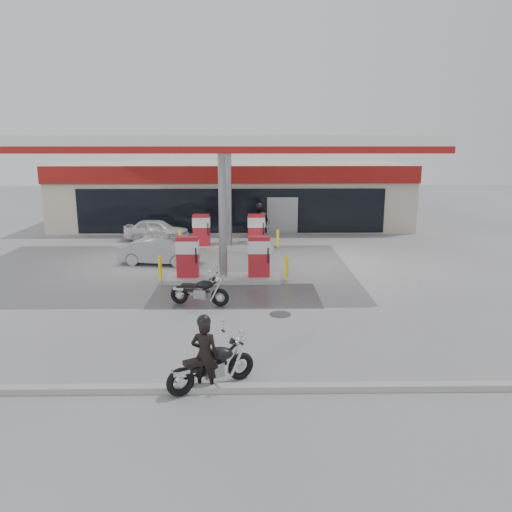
{
  "coord_description": "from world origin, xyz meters",
  "views": [
    {
      "loc": [
        0.98,
        -17.11,
        5.43
      ],
      "look_at": [
        1.27,
        1.13,
        1.2
      ],
      "focal_mm": 35.0,
      "sensor_mm": 36.0,
      "label": 1
    }
  ],
  "objects_px": {
    "attendant": "(263,227)",
    "parked_car_right": "(328,220)",
    "parked_motorcycle": "(200,292)",
    "main_motorcycle": "(213,366)",
    "hatchback_silver": "(159,251)",
    "pump_island_near": "(223,263)",
    "parked_car_left": "(161,219)",
    "biker_walking": "(259,223)",
    "sedan_white": "(157,230)",
    "pump_island_far": "(229,235)",
    "biker_main": "(205,355)"
  },
  "relations": [
    {
      "from": "pump_island_near",
      "to": "sedan_white",
      "type": "xyz_separation_m",
      "value": [
        -4.08,
        8.2,
        -0.11
      ]
    },
    {
      "from": "main_motorcycle",
      "to": "biker_walking",
      "type": "xyz_separation_m",
      "value": [
        1.42,
        16.97,
        0.48
      ]
    },
    {
      "from": "parked_motorcycle",
      "to": "parked_car_left",
      "type": "height_order",
      "value": "parked_car_left"
    },
    {
      "from": "main_motorcycle",
      "to": "parked_motorcycle",
      "type": "bearing_deg",
      "value": 67.38
    },
    {
      "from": "pump_island_near",
      "to": "sedan_white",
      "type": "relative_size",
      "value": 1.45
    },
    {
      "from": "pump_island_far",
      "to": "parked_motorcycle",
      "type": "height_order",
      "value": "pump_island_far"
    },
    {
      "from": "main_motorcycle",
      "to": "hatchback_silver",
      "type": "bearing_deg",
      "value": 74.81
    },
    {
      "from": "pump_island_near",
      "to": "parked_car_left",
      "type": "xyz_separation_m",
      "value": [
        -4.5,
        12.0,
        -0.08
      ]
    },
    {
      "from": "biker_main",
      "to": "attendant",
      "type": "relative_size",
      "value": 1.02
    },
    {
      "from": "pump_island_near",
      "to": "attendant",
      "type": "height_order",
      "value": "pump_island_near"
    },
    {
      "from": "sedan_white",
      "to": "attendant",
      "type": "height_order",
      "value": "attendant"
    },
    {
      "from": "main_motorcycle",
      "to": "parked_motorcycle",
      "type": "xyz_separation_m",
      "value": [
        -0.81,
        5.77,
        -0.02
      ]
    },
    {
      "from": "parked_motorcycle",
      "to": "hatchback_silver",
      "type": "xyz_separation_m",
      "value": [
        -2.39,
        5.8,
        0.11
      ]
    },
    {
      "from": "parked_motorcycle",
      "to": "parked_car_left",
      "type": "relative_size",
      "value": 0.47
    },
    {
      "from": "pump_island_far",
      "to": "biker_main",
      "type": "height_order",
      "value": "pump_island_far"
    },
    {
      "from": "attendant",
      "to": "biker_main",
      "type": "bearing_deg",
      "value": 165.02
    },
    {
      "from": "main_motorcycle",
      "to": "sedan_white",
      "type": "height_order",
      "value": "sedan_white"
    },
    {
      "from": "pump_island_near",
      "to": "sedan_white",
      "type": "height_order",
      "value": "pump_island_near"
    },
    {
      "from": "parked_motorcycle",
      "to": "sedan_white",
      "type": "height_order",
      "value": "sedan_white"
    },
    {
      "from": "parked_car_left",
      "to": "pump_island_near",
      "type": "bearing_deg",
      "value": -135.56
    },
    {
      "from": "sedan_white",
      "to": "main_motorcycle",
      "type": "bearing_deg",
      "value": -161.38
    },
    {
      "from": "attendant",
      "to": "biker_walking",
      "type": "relative_size",
      "value": 0.83
    },
    {
      "from": "main_motorcycle",
      "to": "parked_motorcycle",
      "type": "height_order",
      "value": "main_motorcycle"
    },
    {
      "from": "pump_island_far",
      "to": "main_motorcycle",
      "type": "bearing_deg",
      "value": -89.31
    },
    {
      "from": "attendant",
      "to": "parked_car_left",
      "type": "relative_size",
      "value": 0.38
    },
    {
      "from": "attendant",
      "to": "parked_car_right",
      "type": "height_order",
      "value": "attendant"
    },
    {
      "from": "sedan_white",
      "to": "attendant",
      "type": "xyz_separation_m",
      "value": [
        5.89,
        -0.37,
        0.21
      ]
    },
    {
      "from": "main_motorcycle",
      "to": "biker_walking",
      "type": "distance_m",
      "value": 17.04
    },
    {
      "from": "parked_motorcycle",
      "to": "biker_walking",
      "type": "height_order",
      "value": "biker_walking"
    },
    {
      "from": "sedan_white",
      "to": "attendant",
      "type": "relative_size",
      "value": 2.19
    },
    {
      "from": "biker_walking",
      "to": "attendant",
      "type": "bearing_deg",
      "value": -56.49
    },
    {
      "from": "main_motorcycle",
      "to": "parked_car_right",
      "type": "xyz_separation_m",
      "value": [
        5.88,
        20.77,
        0.05
      ]
    },
    {
      "from": "parked_motorcycle",
      "to": "attendant",
      "type": "distance_m",
      "value": 11.11
    },
    {
      "from": "main_motorcycle",
      "to": "hatchback_silver",
      "type": "relative_size",
      "value": 0.55
    },
    {
      "from": "parked_motorcycle",
      "to": "attendant",
      "type": "relative_size",
      "value": 1.26
    },
    {
      "from": "pump_island_far",
      "to": "biker_walking",
      "type": "distance_m",
      "value": 2.73
    },
    {
      "from": "pump_island_near",
      "to": "pump_island_far",
      "type": "bearing_deg",
      "value": 90.0
    },
    {
      "from": "main_motorcycle",
      "to": "parked_car_right",
      "type": "height_order",
      "value": "main_motorcycle"
    },
    {
      "from": "pump_island_far",
      "to": "parked_car_left",
      "type": "bearing_deg",
      "value": 126.87
    },
    {
      "from": "attendant",
      "to": "hatchback_silver",
      "type": "distance_m",
      "value": 6.98
    },
    {
      "from": "sedan_white",
      "to": "parked_car_left",
      "type": "bearing_deg",
      "value": 10.77
    },
    {
      "from": "sedan_white",
      "to": "parked_car_right",
      "type": "height_order",
      "value": "sedan_white"
    },
    {
      "from": "parked_motorcycle",
      "to": "biker_walking",
      "type": "relative_size",
      "value": 1.04
    },
    {
      "from": "main_motorcycle",
      "to": "attendant",
      "type": "bearing_deg",
      "value": 53.73
    },
    {
      "from": "biker_main",
      "to": "parked_motorcycle",
      "type": "bearing_deg",
      "value": -77.02
    },
    {
      "from": "main_motorcycle",
      "to": "parked_car_left",
      "type": "distance_m",
      "value": 21.29
    },
    {
      "from": "hatchback_silver",
      "to": "parked_car_left",
      "type": "relative_size",
      "value": 0.81
    },
    {
      "from": "pump_island_near",
      "to": "parked_car_right",
      "type": "bearing_deg",
      "value": 63.22
    },
    {
      "from": "parked_car_left",
      "to": "biker_walking",
      "type": "distance_m",
      "value": 7.19
    },
    {
      "from": "pump_island_far",
      "to": "parked_car_left",
      "type": "distance_m",
      "value": 7.5
    }
  ]
}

